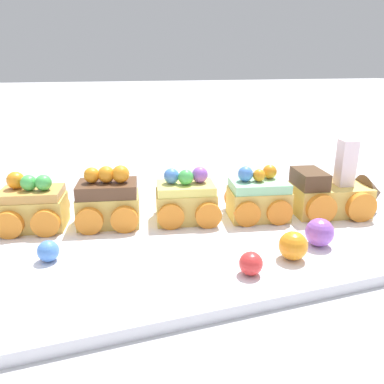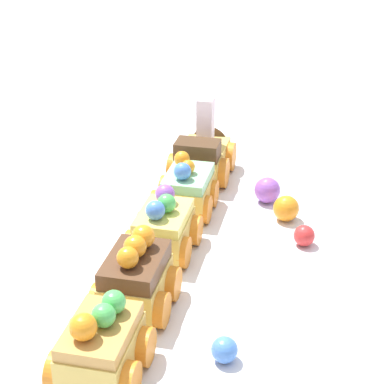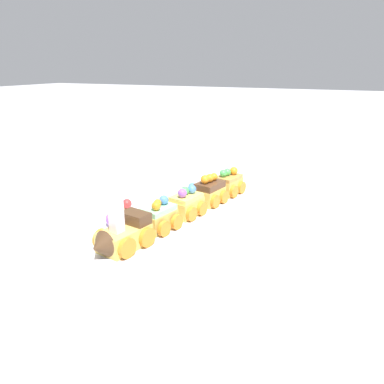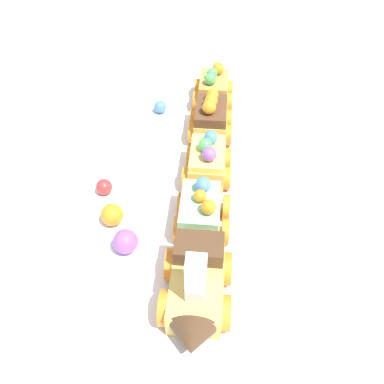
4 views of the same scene
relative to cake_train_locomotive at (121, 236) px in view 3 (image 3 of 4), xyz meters
name	(u,v)px [view 3 (image 3 of 4)]	position (x,y,z in m)	size (l,w,h in m)	color
ground_plane	(174,221)	(-0.18, 0.02, -0.04)	(10.00, 10.00, 0.00)	#B2B2B7
display_board	(174,219)	(-0.18, 0.02, -0.03)	(0.81, 0.33, 0.01)	white
cake_train_locomotive	(121,236)	(0.00, 0.00, 0.00)	(0.13, 0.09, 0.10)	#E0BC56
cake_car_mint	(159,218)	(-0.11, 0.02, 0.00)	(0.08, 0.08, 0.07)	#E0BC56
cake_car_lemon	(186,204)	(-0.20, 0.04, 0.00)	(0.08, 0.08, 0.07)	#E0BC56
cake_car_chocolate	(210,192)	(-0.29, 0.06, 0.00)	(0.08, 0.08, 0.08)	#E0BC56
cake_car_caramel	(228,184)	(-0.38, 0.07, 0.00)	(0.08, 0.08, 0.07)	#E0BC56
gumball_orange	(118,211)	(-0.12, -0.09, -0.01)	(0.03, 0.03, 0.03)	orange
gumball_blue	(192,187)	(-0.36, -0.02, -0.02)	(0.02, 0.02, 0.02)	#4C84E0
gumball_red	(126,204)	(-0.18, -0.11, -0.02)	(0.02, 0.02, 0.02)	red
gumball_purple	(113,219)	(-0.08, -0.08, -0.01)	(0.03, 0.03, 0.03)	#9956C6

